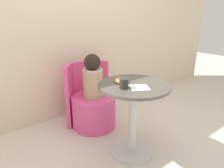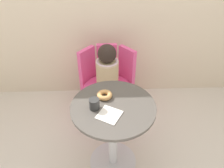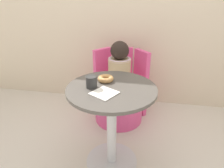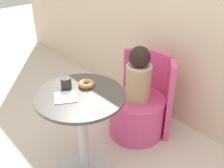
% 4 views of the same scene
% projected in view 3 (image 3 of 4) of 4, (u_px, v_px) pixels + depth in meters
% --- Properties ---
extents(ground_plane, '(12.00, 12.00, 0.00)m').
position_uv_depth(ground_plane, '(109.00, 159.00, 1.78)').
color(ground_plane, beige).
extents(back_wall, '(6.00, 0.06, 2.40)m').
position_uv_depth(back_wall, '(127.00, 6.00, 2.28)').
color(back_wall, beige).
rests_on(back_wall, ground_plane).
extents(round_table, '(0.66, 0.66, 0.72)m').
position_uv_depth(round_table, '(112.00, 113.00, 1.54)').
color(round_table, silver).
rests_on(round_table, ground_plane).
extents(tub_chair, '(0.53, 0.53, 0.39)m').
position_uv_depth(tub_chair, '(119.00, 104.00, 2.26)').
color(tub_chair, '#E54C8C').
rests_on(tub_chair, ground_plane).
extents(booth_backrest, '(0.63, 0.23, 0.77)m').
position_uv_depth(booth_backrest, '(122.00, 81.00, 2.38)').
color(booth_backrest, '#E54C8C').
rests_on(booth_backrest, ground_plane).
extents(child_figure, '(0.24, 0.24, 0.52)m').
position_uv_depth(child_figure, '(119.00, 67.00, 2.07)').
color(child_figure, tan).
rests_on(child_figure, tub_chair).
extents(donut, '(0.12, 0.12, 0.04)m').
position_uv_depth(donut, '(106.00, 79.00, 1.54)').
color(donut, tan).
rests_on(donut, round_table).
extents(cup, '(0.08, 0.08, 0.09)m').
position_uv_depth(cup, '(91.00, 82.00, 1.43)').
color(cup, '#2D2D2D').
rests_on(cup, round_table).
extents(paper_napkin, '(0.21, 0.21, 0.01)m').
position_uv_depth(paper_napkin, '(104.00, 93.00, 1.36)').
color(paper_napkin, silver).
rests_on(paper_napkin, round_table).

